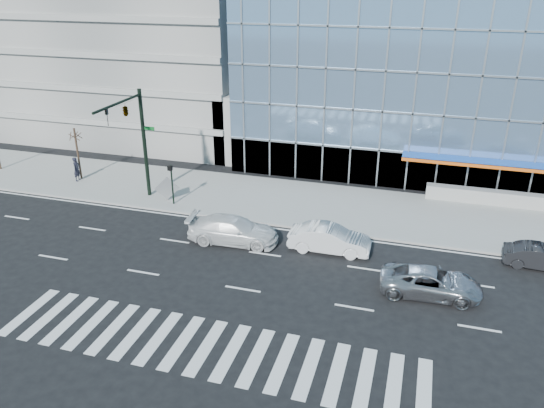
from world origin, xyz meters
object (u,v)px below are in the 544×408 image
(white_sedan, at_px, (329,239))
(tilted_panel, at_px, (167,188))
(traffic_signal, at_px, (131,122))
(pedestrian, at_px, (77,169))
(ped_signal_post, at_px, (171,178))
(street_tree_near, at_px, (75,135))
(silver_suv, at_px, (431,282))
(dark_sedan, at_px, (541,257))
(white_suv, at_px, (233,230))

(white_sedan, height_order, tilted_panel, tilted_panel)
(traffic_signal, relative_size, pedestrian, 4.10)
(ped_signal_post, distance_m, white_sedan, 12.67)
(street_tree_near, distance_m, tilted_panel, 9.41)
(pedestrian, xyz_separation_m, tilted_panel, (8.75, -1.54, -0.06))
(silver_suv, height_order, pedestrian, pedestrian)
(ped_signal_post, relative_size, tilted_panel, 2.31)
(silver_suv, relative_size, dark_sedan, 1.28)
(dark_sedan, bearing_deg, white_sedan, 99.99)
(traffic_signal, distance_m, dark_sedan, 27.23)
(traffic_signal, distance_m, street_tree_near, 7.96)
(traffic_signal, height_order, ped_signal_post, traffic_signal)
(white_sedan, xyz_separation_m, tilted_panel, (-12.84, 3.97, 0.25))
(dark_sedan, distance_m, tilted_panel, 24.97)
(silver_suv, distance_m, pedestrian, 28.93)
(ped_signal_post, xyz_separation_m, tilted_panel, (-0.72, 0.54, -1.07))
(ped_signal_post, relative_size, white_suv, 0.53)
(tilted_panel, bearing_deg, white_suv, -67.11)
(ped_signal_post, xyz_separation_m, pedestrian, (-9.47, 2.08, -1.02))
(pedestrian, relative_size, tilted_panel, 1.50)
(ped_signal_post, height_order, dark_sedan, ped_signal_post)
(street_tree_near, bearing_deg, white_sedan, -15.46)
(white_sedan, bearing_deg, white_suv, 94.14)
(silver_suv, bearing_deg, traffic_signal, 70.38)
(street_tree_near, bearing_deg, ped_signal_post, -15.06)
(white_suv, bearing_deg, silver_suv, -106.75)
(traffic_signal, height_order, pedestrian, traffic_signal)
(white_sedan, bearing_deg, ped_signal_post, 73.11)
(silver_suv, height_order, white_suv, white_suv)
(white_suv, xyz_separation_m, pedestrian, (-15.59, 6.06, 0.30))
(ped_signal_post, distance_m, silver_suv, 19.34)
(white_suv, height_order, white_sedan, white_suv)
(silver_suv, bearing_deg, street_tree_near, 68.83)
(white_sedan, bearing_deg, traffic_signal, 77.10)
(ped_signal_post, distance_m, pedestrian, 9.75)
(street_tree_near, relative_size, tilted_panel, 3.25)
(pedestrian, bearing_deg, tilted_panel, -103.28)
(pedestrian, bearing_deg, traffic_signal, -112.71)
(dark_sedan, xyz_separation_m, tilted_panel, (-24.84, 2.49, 0.39))
(street_tree_near, height_order, white_sedan, street_tree_near)
(silver_suv, relative_size, white_suv, 0.92)
(white_sedan, relative_size, pedestrian, 2.53)
(white_sedan, distance_m, pedestrian, 22.29)
(traffic_signal, distance_m, pedestrian, 8.95)
(silver_suv, bearing_deg, white_suv, 74.86)
(tilted_panel, bearing_deg, white_sedan, -50.83)
(street_tree_near, bearing_deg, traffic_signal, -22.71)
(white_suv, relative_size, dark_sedan, 1.38)
(white_suv, xyz_separation_m, dark_sedan, (18.00, 2.03, -0.15))
(traffic_signal, xyz_separation_m, street_tree_near, (-7.00, 2.93, -2.39))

